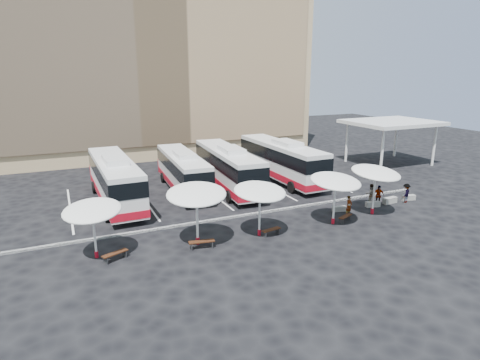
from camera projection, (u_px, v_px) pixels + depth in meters
name	position (u px, v px, depth m)	size (l,w,h in m)	color
ground	(244.00, 219.00, 30.50)	(120.00, 120.00, 0.00)	black
sandstone_building	(147.00, 58.00, 55.21)	(42.00, 18.25, 29.60)	tan
service_canopy	(392.00, 123.00, 47.60)	(10.00, 8.00, 5.20)	silver
curb_divider	(242.00, 216.00, 30.92)	(34.00, 0.25, 0.15)	black
bay_lines	(208.00, 191.00, 37.53)	(24.15, 12.00, 0.01)	white
bus_0	(115.00, 179.00, 33.69)	(3.27, 13.20, 4.17)	silver
bus_1	(183.00, 170.00, 37.34)	(3.31, 12.17, 3.82)	silver
bus_2	(228.00, 166.00, 38.04)	(3.68, 13.25, 4.16)	silver
bus_3	(281.00, 159.00, 40.85)	(3.19, 13.45, 4.27)	silver
sunshade_0	(92.00, 211.00, 23.34)	(4.44, 4.46, 3.52)	silver
sunshade_1	(196.00, 194.00, 25.15)	(4.72, 4.75, 3.97)	silver
sunshade_2	(260.00, 192.00, 26.60)	(3.92, 3.96, 3.66)	silver
sunshade_3	(336.00, 182.00, 28.66)	(4.14, 4.17, 3.79)	silver
sunshade_4	(376.00, 173.00, 30.70)	(4.71, 4.74, 3.90)	silver
wood_bench_0	(115.00, 254.00, 23.68)	(1.61, 1.03, 0.48)	black
wood_bench_1	(202.00, 243.00, 25.27)	(1.69, 0.69, 0.50)	black
wood_bench_2	(271.00, 231.00, 27.34)	(1.48, 0.63, 0.44)	black
wood_bench_3	(345.00, 217.00, 29.86)	(1.45, 0.92, 0.44)	black
conc_bench_0	(339.00, 209.00, 32.08)	(1.10, 0.37, 0.41)	gray
conc_bench_1	(373.00, 204.00, 33.12)	(1.19, 0.40, 0.45)	gray
conc_bench_2	(390.00, 200.00, 34.02)	(1.34, 0.45, 0.50)	gray
conc_bench_3	(408.00, 198.00, 34.87)	(1.19, 0.40, 0.45)	gray
passenger_0	(349.00, 206.00, 30.84)	(0.59, 0.39, 1.63)	black
passenger_1	(371.00, 194.00, 33.63)	(0.86, 0.67, 1.77)	black
passenger_2	(378.00, 195.00, 33.36)	(1.01, 0.42, 1.72)	black
passenger_3	(406.00, 193.00, 34.09)	(1.07, 0.62, 1.66)	black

